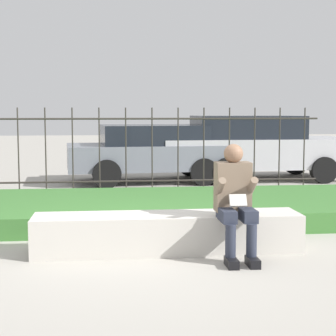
{
  "coord_description": "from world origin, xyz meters",
  "views": [
    {
      "loc": [
        -0.31,
        -6.18,
        1.59
      ],
      "look_at": [
        0.65,
        2.85,
        0.66
      ],
      "focal_mm": 60.0,
      "sensor_mm": 36.0,
      "label": 1
    }
  ],
  "objects": [
    {
      "name": "ground_plane",
      "position": [
        0.0,
        0.0,
        0.0
      ],
      "size": [
        60.0,
        60.0,
        0.0
      ],
      "primitive_type": "plane",
      "color": "#A8A399"
    },
    {
      "name": "car_parked_right",
      "position": [
        2.97,
        6.41,
        0.76
      ],
      "size": [
        4.35,
        2.03,
        1.47
      ],
      "rotation": [
        0.0,
        0.0,
        0.03
      ],
      "color": "#B7B7BC",
      "rests_on": "ground_plane"
    },
    {
      "name": "car_parked_center",
      "position": [
        0.81,
        6.24,
        0.68
      ],
      "size": [
        4.23,
        2.14,
        1.27
      ],
      "rotation": [
        0.0,
        0.0,
        0.08
      ],
      "color": "slate",
      "rests_on": "ground_plane"
    },
    {
      "name": "grass_berm",
      "position": [
        0.0,
        2.04,
        0.14
      ],
      "size": [
        9.02,
        2.69,
        0.27
      ],
      "color": "#3D7533",
      "rests_on": "ground_plane"
    },
    {
      "name": "person_seated_reader",
      "position": [
        1.04,
        -0.32,
        0.67
      ],
      "size": [
        0.42,
        0.73,
        1.23
      ],
      "color": "black",
      "rests_on": "ground_plane"
    },
    {
      "name": "iron_fence",
      "position": [
        0.0,
        3.8,
        0.85
      ],
      "size": [
        7.02,
        0.03,
        1.64
      ],
      "color": "#332D28",
      "rests_on": "ground_plane"
    },
    {
      "name": "stone_bench",
      "position": [
        0.34,
        0.0,
        0.19
      ],
      "size": [
        3.0,
        0.59,
        0.43
      ],
      "color": "beige",
      "rests_on": "ground_plane"
    }
  ]
}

